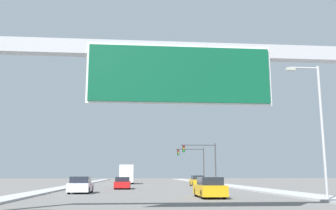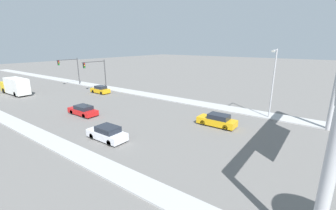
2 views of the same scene
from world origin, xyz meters
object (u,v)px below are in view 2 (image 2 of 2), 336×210
(car_far_right, at_px, (217,120))
(car_near_left, at_px, (100,90))
(traffic_light_near_intersection, at_px, (98,70))
(traffic_light_mid_block, at_px, (72,67))
(car_near_right, at_px, (107,133))
(car_mid_right, at_px, (83,110))
(street_lamp_right, at_px, (273,79))
(truck_box_primary, at_px, (15,86))

(car_far_right, bearing_deg, car_near_left, 82.57)
(traffic_light_near_intersection, height_order, traffic_light_mid_block, traffic_light_near_intersection)
(car_near_right, xyz_separation_m, traffic_light_mid_block, (15.63, 31.63, 3.66))
(car_mid_right, bearing_deg, street_lamp_right, -57.49)
(traffic_light_near_intersection, height_order, street_lamp_right, street_lamp_right)
(car_far_right, relative_size, truck_box_primary, 0.55)
(car_mid_right, distance_m, truck_box_primary, 22.28)
(car_near_right, bearing_deg, street_lamp_right, -34.67)
(traffic_light_near_intersection, bearing_deg, street_lamp_right, -87.32)
(car_near_left, height_order, truck_box_primary, truck_box_primary)
(traffic_light_mid_block, height_order, street_lamp_right, street_lamp_right)
(car_near_left, height_order, traffic_light_mid_block, traffic_light_mid_block)
(traffic_light_near_intersection, relative_size, street_lamp_right, 0.71)
(truck_box_primary, bearing_deg, traffic_light_mid_block, -0.60)
(car_near_right, relative_size, car_mid_right, 0.95)
(truck_box_primary, height_order, traffic_light_mid_block, traffic_light_mid_block)
(traffic_light_near_intersection, bearing_deg, traffic_light_mid_block, 89.36)
(car_near_left, xyz_separation_m, car_near_right, (-14.00, -19.37, -0.00))
(car_near_right, distance_m, street_lamp_right, 21.27)
(truck_box_primary, bearing_deg, car_mid_right, -90.00)
(car_near_left, distance_m, car_mid_right, 14.41)
(car_near_left, bearing_deg, car_near_right, -125.86)
(truck_box_primary, bearing_deg, car_near_right, -96.29)
(truck_box_primary, relative_size, traffic_light_near_intersection, 1.32)
(car_mid_right, height_order, street_lamp_right, street_lamp_right)
(truck_box_primary, relative_size, street_lamp_right, 0.93)
(car_near_right, height_order, traffic_light_near_intersection, traffic_light_near_intersection)
(car_near_right, height_order, street_lamp_right, street_lamp_right)
(car_far_right, relative_size, car_mid_right, 0.98)
(car_far_right, height_order, street_lamp_right, street_lamp_right)
(car_mid_right, bearing_deg, traffic_light_near_intersection, 45.27)
(traffic_light_near_intersection, distance_m, street_lamp_right, 33.50)
(truck_box_primary, distance_m, traffic_light_near_intersection, 15.95)
(car_near_left, height_order, street_lamp_right, street_lamp_right)
(traffic_light_near_intersection, xyz_separation_m, street_lamp_right, (1.57, -33.45, 0.88))
(car_near_right, distance_m, traffic_light_near_intersection, 26.88)
(car_near_left, relative_size, traffic_light_near_intersection, 0.66)
(car_mid_right, relative_size, truck_box_primary, 0.56)
(car_far_right, xyz_separation_m, truck_box_primary, (-7.00, 39.23, 0.94))
(car_far_right, bearing_deg, car_mid_right, 112.42)
(traffic_light_near_intersection, relative_size, traffic_light_mid_block, 1.00)
(car_near_right, bearing_deg, traffic_light_near_intersection, 54.34)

